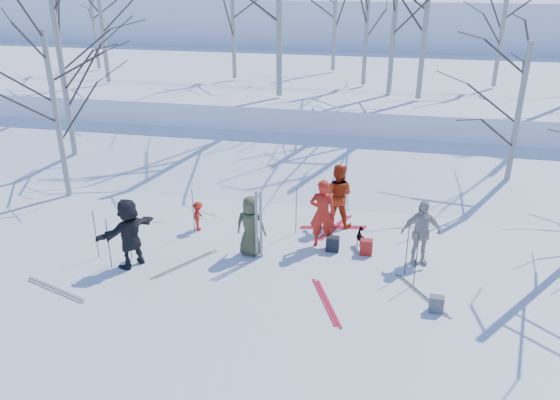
% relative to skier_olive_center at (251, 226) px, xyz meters
% --- Properties ---
extents(ground, '(120.00, 120.00, 0.00)m').
position_rel_skier_olive_center_xyz_m(ground, '(0.63, -0.84, -0.80)').
color(ground, white).
rests_on(ground, ground).
extents(snow_ramp, '(70.00, 9.49, 4.12)m').
position_rel_skier_olive_center_xyz_m(snow_ramp, '(0.63, 6.16, -0.65)').
color(snow_ramp, white).
rests_on(snow_ramp, ground).
extents(snow_plateau, '(70.00, 18.00, 2.20)m').
position_rel_skier_olive_center_xyz_m(snow_plateau, '(0.63, 16.16, 0.20)').
color(snow_plateau, white).
rests_on(snow_plateau, ground).
extents(far_hill, '(90.00, 30.00, 6.00)m').
position_rel_skier_olive_center_xyz_m(far_hill, '(0.63, 37.16, 1.20)').
color(far_hill, white).
rests_on(far_hill, ground).
extents(skier_olive_center, '(0.81, 0.55, 1.61)m').
position_rel_skier_olive_center_xyz_m(skier_olive_center, '(0.00, 0.00, 0.00)').
color(skier_olive_center, '#404429').
rests_on(skier_olive_center, ground).
extents(skier_red_north, '(0.69, 0.45, 1.89)m').
position_rel_skier_olive_center_xyz_m(skier_red_north, '(1.74, 0.82, 0.14)').
color(skier_red_north, red).
rests_on(skier_red_north, ground).
extents(skier_redor_behind, '(0.98, 0.80, 1.86)m').
position_rel_skier_olive_center_xyz_m(skier_redor_behind, '(1.99, 2.16, 0.12)').
color(skier_redor_behind, '#B32F0D').
rests_on(skier_redor_behind, ground).
extents(skier_red_seated, '(0.37, 0.59, 0.87)m').
position_rel_skier_olive_center_xyz_m(skier_red_seated, '(-1.80, 1.04, -0.37)').
color(skier_red_seated, red).
rests_on(skier_red_seated, ground).
extents(skier_cream_east, '(1.07, 0.68, 1.70)m').
position_rel_skier_olive_center_xyz_m(skier_cream_east, '(4.25, 0.39, 0.05)').
color(skier_cream_east, beige).
rests_on(skier_cream_east, ground).
extents(skier_grey_west, '(1.27, 1.71, 1.80)m').
position_rel_skier_olive_center_xyz_m(skier_grey_west, '(-2.77, -1.17, 0.09)').
color(skier_grey_west, black).
rests_on(skier_grey_west, ground).
extents(dog, '(0.50, 0.65, 0.50)m').
position_rel_skier_olive_center_xyz_m(dog, '(2.82, 0.93, -0.55)').
color(dog, black).
rests_on(dog, ground).
extents(upright_ski_left, '(0.11, 0.17, 1.90)m').
position_rel_skier_olive_center_xyz_m(upright_ski_left, '(0.22, -0.24, 0.15)').
color(upright_ski_left, silver).
rests_on(upright_ski_left, ground).
extents(upright_ski_right, '(0.12, 0.23, 1.89)m').
position_rel_skier_olive_center_xyz_m(upright_ski_right, '(0.32, -0.21, 0.15)').
color(upright_ski_right, silver).
rests_on(upright_ski_right, ground).
extents(ski_pair_a, '(1.98, 2.09, 0.02)m').
position_rel_skier_olive_center_xyz_m(ski_pair_a, '(4.31, -1.12, -0.79)').
color(ski_pair_a, silver).
rests_on(ski_pair_a, ground).
extents(ski_pair_b, '(1.55, 2.04, 0.02)m').
position_rel_skier_olive_center_xyz_m(ski_pair_b, '(2.20, -1.85, -0.79)').
color(ski_pair_b, red).
rests_on(ski_pair_b, ground).
extents(ski_pair_c, '(1.92, 2.08, 0.02)m').
position_rel_skier_olive_center_xyz_m(ski_pair_c, '(-1.50, -0.89, -0.79)').
color(ski_pair_c, silver).
rests_on(ski_pair_c, ground).
extents(ski_pair_d, '(1.39, 2.02, 0.02)m').
position_rel_skier_olive_center_xyz_m(ski_pair_d, '(-4.02, -2.62, -0.79)').
color(ski_pair_d, silver).
rests_on(ski_pair_d, ground).
extents(ski_pair_e, '(0.95, 1.98, 0.02)m').
position_rel_skier_olive_center_xyz_m(ski_pair_e, '(1.93, 1.96, -0.79)').
color(ski_pair_e, red).
rests_on(ski_pair_e, ground).
extents(ski_pair_f, '(1.47, 2.03, 0.02)m').
position_rel_skier_olive_center_xyz_m(ski_pair_f, '(1.98, 1.96, -0.79)').
color(ski_pair_f, red).
rests_on(ski_pair_f, ground).
extents(ski_pole_a, '(0.02, 0.02, 1.34)m').
position_rel_skier_olive_center_xyz_m(ski_pole_a, '(1.59, 1.78, -0.13)').
color(ski_pole_a, black).
rests_on(ski_pole_a, ground).
extents(ski_pole_b, '(0.02, 0.02, 1.34)m').
position_rel_skier_olive_center_xyz_m(ski_pole_b, '(-1.86, 0.83, -0.13)').
color(ski_pole_b, black).
rests_on(ski_pole_b, ground).
extents(ski_pole_c, '(0.02, 0.02, 1.34)m').
position_rel_skier_olive_center_xyz_m(ski_pole_c, '(-3.79, -1.00, -0.13)').
color(ski_pole_c, black).
rests_on(ski_pole_c, ground).
extents(ski_pole_d, '(0.02, 0.02, 1.34)m').
position_rel_skier_olive_center_xyz_m(ski_pole_d, '(3.93, -0.28, -0.13)').
color(ski_pole_d, black).
rests_on(ski_pole_d, ground).
extents(ski_pole_e, '(0.02, 0.02, 1.34)m').
position_rel_skier_olive_center_xyz_m(ski_pole_e, '(4.13, -0.73, -0.13)').
color(ski_pole_e, black).
rests_on(ski_pole_e, ground).
extents(ski_pole_f, '(0.02, 0.02, 1.34)m').
position_rel_skier_olive_center_xyz_m(ski_pole_f, '(-2.94, -0.88, -0.13)').
color(ski_pole_f, black).
rests_on(ski_pole_f, ground).
extents(ski_pole_g, '(0.02, 0.02, 1.34)m').
position_rel_skier_olive_center_xyz_m(ski_pole_g, '(0.93, 1.41, -0.13)').
color(ski_pole_g, black).
rests_on(ski_pole_g, ground).
extents(ski_pole_h, '(0.02, 0.02, 1.34)m').
position_rel_skier_olive_center_xyz_m(ski_pole_h, '(-3.23, -1.40, -0.13)').
color(ski_pole_h, black).
rests_on(ski_pole_h, ground).
extents(backpack_red, '(0.32, 0.22, 0.42)m').
position_rel_skier_olive_center_xyz_m(backpack_red, '(2.94, 0.56, -0.59)').
color(backpack_red, '#A91E1A').
rests_on(backpack_red, ground).
extents(backpack_grey, '(0.30, 0.20, 0.38)m').
position_rel_skier_olive_center_xyz_m(backpack_grey, '(4.58, -1.72, -0.61)').
color(backpack_grey, '#56585E').
rests_on(backpack_grey, ground).
extents(backpack_dark, '(0.34, 0.24, 0.40)m').
position_rel_skier_olive_center_xyz_m(backpack_dark, '(2.06, 0.58, -0.60)').
color(backpack_dark, black).
rests_on(backpack_dark, ground).
extents(birch_plateau_a, '(5.19, 5.19, 6.56)m').
position_rel_skier_olive_center_xyz_m(birch_plateau_a, '(3.15, 10.28, 4.68)').
color(birch_plateau_a, silver).
rests_on(birch_plateau_a, snow_plateau).
extents(birch_plateau_c, '(4.07, 4.07, 4.95)m').
position_rel_skier_olive_center_xyz_m(birch_plateau_c, '(7.50, 12.52, 3.87)').
color(birch_plateau_c, silver).
rests_on(birch_plateau_c, snow_plateau).
extents(birch_plateau_d, '(4.80, 4.80, 6.00)m').
position_rel_skier_olive_center_xyz_m(birch_plateau_d, '(-9.07, 10.11, 4.40)').
color(birch_plateau_d, silver).
rests_on(birch_plateau_d, snow_plateau).
extents(birch_plateau_e, '(5.41, 5.41, 6.87)m').
position_rel_skier_olive_center_xyz_m(birch_plateau_e, '(4.29, 9.50, 4.83)').
color(birch_plateau_e, silver).
rests_on(birch_plateau_e, snow_plateau).
extents(birch_plateau_g, '(4.23, 4.23, 5.19)m').
position_rel_skier_olive_center_xyz_m(birch_plateau_g, '(0.34, 15.03, 3.99)').
color(birch_plateau_g, silver).
rests_on(birch_plateau_g, snow_plateau).
extents(birch_plateau_h, '(3.89, 3.89, 4.71)m').
position_rel_skier_olive_center_xyz_m(birch_plateau_h, '(-11.22, 13.20, 3.75)').
color(birch_plateau_h, silver).
rests_on(birch_plateau_h, snow_plateau).
extents(birch_plateau_i, '(4.47, 4.47, 5.53)m').
position_rel_skier_olive_center_xyz_m(birch_plateau_i, '(2.03, 11.80, 4.16)').
color(birch_plateau_i, silver).
rests_on(birch_plateau_i, snow_plateau).
extents(birch_plateau_j, '(4.24, 4.24, 5.20)m').
position_rel_skier_olive_center_xyz_m(birch_plateau_j, '(-3.84, 12.09, 4.00)').
color(birch_plateau_j, silver).
rests_on(birch_plateau_j, snow_plateau).
extents(birch_edge_a, '(4.27, 4.27, 5.24)m').
position_rel_skier_olive_center_xyz_m(birch_edge_a, '(-6.83, 2.62, 1.82)').
color(birch_edge_a, silver).
rests_on(birch_edge_a, ground).
extents(birch_edge_d, '(5.15, 5.15, 6.50)m').
position_rel_skier_olive_center_xyz_m(birch_edge_d, '(-8.00, 5.08, 2.45)').
color(birch_edge_d, silver).
rests_on(birch_edge_d, ground).
extents(birch_edge_e, '(4.06, 4.06, 4.94)m').
position_rel_skier_olive_center_xyz_m(birch_edge_e, '(7.12, 5.32, 1.66)').
color(birch_edge_e, silver).
rests_on(birch_edge_e, ground).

